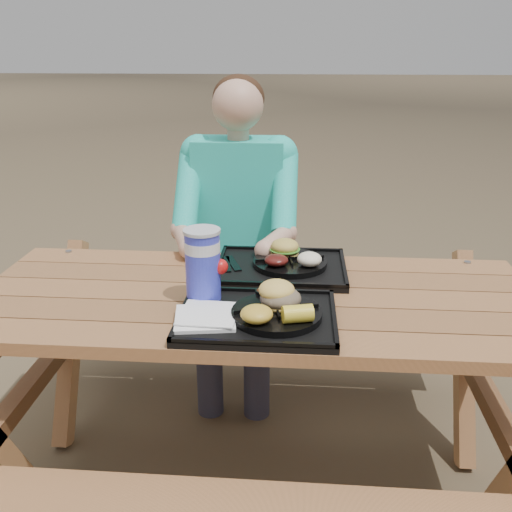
{
  "coord_description": "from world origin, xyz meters",
  "views": [
    {
      "loc": [
        0.13,
        -1.66,
        1.5
      ],
      "look_at": [
        0.0,
        0.0,
        0.88
      ],
      "focal_mm": 40.0,
      "sensor_mm": 36.0,
      "label": 1
    }
  ],
  "objects": [
    {
      "name": "cutlery_far",
      "position": [
        -0.1,
        0.21,
        0.77
      ],
      "size": [
        0.08,
        0.15,
        0.01
      ],
      "primitive_type": "cube",
      "rotation": [
        0.0,
        0.0,
        0.35
      ],
      "color": "black",
      "rests_on": "tray_far"
    },
    {
      "name": "baked_beans",
      "position": [
        0.06,
        0.16,
        0.81
      ],
      "size": [
        0.08,
        0.08,
        0.04
      ],
      "primitive_type": "ellipsoid",
      "color": "#4F130F",
      "rests_on": "plate_far"
    },
    {
      "name": "plate_far",
      "position": [
        0.1,
        0.21,
        0.78
      ],
      "size": [
        0.26,
        0.26,
        0.02
      ],
      "primitive_type": "cylinder",
      "color": "black",
      "rests_on": "tray_far"
    },
    {
      "name": "picnic_table",
      "position": [
        0.0,
        0.0,
        0.38
      ],
      "size": [
        1.8,
        1.49,
        0.75
      ],
      "primitive_type": null,
      "color": "#999999",
      "rests_on": "ground"
    },
    {
      "name": "mac_cheese",
      "position": [
        0.02,
        -0.27,
        0.81
      ],
      "size": [
        0.09,
        0.09,
        0.05
      ],
      "primitive_type": "ellipsoid",
      "color": "gold",
      "rests_on": "plate_near"
    },
    {
      "name": "diner",
      "position": [
        -0.13,
        0.71,
        0.64
      ],
      "size": [
        0.48,
        0.84,
        1.28
      ],
      "primitive_type": null,
      "color": "#17A593",
      "rests_on": "ground"
    },
    {
      "name": "ground",
      "position": [
        0.0,
        0.0,
        0.0
      ],
      "size": [
        60.0,
        60.0,
        0.0
      ],
      "primitive_type": "plane",
      "color": "#999999",
      "rests_on": "ground"
    },
    {
      "name": "condiment_mustard",
      "position": [
        0.09,
        -0.07,
        0.78
      ],
      "size": [
        0.04,
        0.04,
        0.03
      ],
      "primitive_type": "cylinder",
      "color": "gold",
      "rests_on": "tray_near"
    },
    {
      "name": "soda_cup",
      "position": [
        -0.15,
        -0.09,
        0.88
      ],
      "size": [
        0.1,
        0.1,
        0.21
      ],
      "primitive_type": "cylinder",
      "color": "#1922BF",
      "rests_on": "tray_near"
    },
    {
      "name": "potato_salad",
      "position": [
        0.17,
        0.16,
        0.81
      ],
      "size": [
        0.08,
        0.08,
        0.05
      ],
      "primitive_type": "ellipsoid",
      "color": "white",
      "rests_on": "plate_far"
    },
    {
      "name": "napkin_stack",
      "position": [
        -0.13,
        -0.23,
        0.78
      ],
      "size": [
        0.19,
        0.19,
        0.02
      ],
      "primitive_type": "cube",
      "rotation": [
        0.0,
        0.0,
        0.15
      ],
      "color": "white",
      "rests_on": "tray_near"
    },
    {
      "name": "sandwich",
      "position": [
        0.08,
        -0.16,
        0.85
      ],
      "size": [
        0.11,
        0.11,
        0.11
      ],
      "primitive_type": null,
      "color": "#EEBF54",
      "rests_on": "plate_near"
    },
    {
      "name": "tray_near",
      "position": [
        0.02,
        -0.19,
        0.76
      ],
      "size": [
        0.45,
        0.35,
        0.02
      ],
      "primitive_type": "cube",
      "color": "black",
      "rests_on": "picnic_table"
    },
    {
      "name": "burger",
      "position": [
        0.08,
        0.26,
        0.84
      ],
      "size": [
        0.1,
        0.1,
        0.09
      ],
      "primitive_type": null,
      "color": "gold",
      "rests_on": "plate_far"
    },
    {
      "name": "corn_cob",
      "position": [
        0.13,
        -0.26,
        0.81
      ],
      "size": [
        0.1,
        0.1,
        0.05
      ],
      "primitive_type": null,
      "rotation": [
        0.0,
        0.0,
        0.24
      ],
      "color": "yellow",
      "rests_on": "plate_near"
    },
    {
      "name": "condiment_bbq",
      "position": [
        0.03,
        -0.08,
        0.78
      ],
      "size": [
        0.05,
        0.05,
        0.03
      ],
      "primitive_type": "cylinder",
      "color": "black",
      "rests_on": "tray_near"
    },
    {
      "name": "tray_far",
      "position": [
        0.07,
        0.2,
        0.76
      ],
      "size": [
        0.45,
        0.35,
        0.02
      ],
      "primitive_type": "cube",
      "color": "black",
      "rests_on": "picnic_table"
    },
    {
      "name": "plate_near",
      "position": [
        0.07,
        -0.2,
        0.78
      ],
      "size": [
        0.26,
        0.26,
        0.02
      ],
      "primitive_type": "cylinder",
      "color": "black",
      "rests_on": "tray_near"
    }
  ]
}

